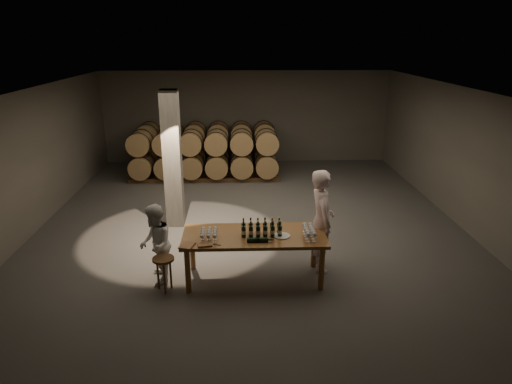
{
  "coord_description": "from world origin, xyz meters",
  "views": [
    {
      "loc": [
        -0.25,
        -10.07,
        4.32
      ],
      "look_at": [
        0.1,
        -0.7,
        1.1
      ],
      "focal_mm": 32.0,
      "sensor_mm": 36.0,
      "label": 1
    }
  ],
  "objects_px": {
    "tasting_table": "(254,240)",
    "person_man": "(321,221)",
    "bottle_cluster": "(262,229)",
    "notebook_near": "(205,244)",
    "plate": "(282,236)",
    "person_woman": "(155,244)",
    "stool": "(164,264)"
  },
  "relations": [
    {
      "from": "tasting_table",
      "to": "person_man",
      "type": "xyz_separation_m",
      "value": [
        1.29,
        0.37,
        0.2
      ]
    },
    {
      "from": "bottle_cluster",
      "to": "notebook_near",
      "type": "relative_size",
      "value": 2.98
    },
    {
      "from": "notebook_near",
      "to": "person_man",
      "type": "bearing_deg",
      "value": 8.49
    },
    {
      "from": "plate",
      "to": "notebook_near",
      "type": "height_order",
      "value": "notebook_near"
    },
    {
      "from": "notebook_near",
      "to": "person_man",
      "type": "height_order",
      "value": "person_man"
    },
    {
      "from": "person_man",
      "to": "notebook_near",
      "type": "bearing_deg",
      "value": 106.56
    },
    {
      "from": "person_man",
      "to": "person_woman",
      "type": "height_order",
      "value": "person_man"
    },
    {
      "from": "bottle_cluster",
      "to": "person_woman",
      "type": "height_order",
      "value": "person_woman"
    },
    {
      "from": "bottle_cluster",
      "to": "person_woman",
      "type": "bearing_deg",
      "value": 179.97
    },
    {
      "from": "tasting_table",
      "to": "plate",
      "type": "distance_m",
      "value": 0.51
    },
    {
      "from": "stool",
      "to": "plate",
      "type": "bearing_deg",
      "value": 7.27
    },
    {
      "from": "plate",
      "to": "person_man",
      "type": "distance_m",
      "value": 0.92
    },
    {
      "from": "bottle_cluster",
      "to": "person_man",
      "type": "xyz_separation_m",
      "value": [
        1.15,
        0.4,
        -0.01
      ]
    },
    {
      "from": "tasting_table",
      "to": "person_man",
      "type": "height_order",
      "value": "person_man"
    },
    {
      "from": "stool",
      "to": "person_woman",
      "type": "distance_m",
      "value": 0.43
    },
    {
      "from": "person_woman",
      "to": "notebook_near",
      "type": "bearing_deg",
      "value": 58.37
    },
    {
      "from": "tasting_table",
      "to": "person_man",
      "type": "distance_m",
      "value": 1.35
    },
    {
      "from": "stool",
      "to": "bottle_cluster",
      "type": "bearing_deg",
      "value": 10.49
    },
    {
      "from": "plate",
      "to": "person_woman",
      "type": "relative_size",
      "value": 0.21
    },
    {
      "from": "tasting_table",
      "to": "plate",
      "type": "bearing_deg",
      "value": -9.87
    },
    {
      "from": "tasting_table",
      "to": "plate",
      "type": "relative_size",
      "value": 8.39
    },
    {
      "from": "plate",
      "to": "person_woman",
      "type": "height_order",
      "value": "person_woman"
    },
    {
      "from": "notebook_near",
      "to": "person_man",
      "type": "relative_size",
      "value": 0.12
    },
    {
      "from": "person_woman",
      "to": "person_man",
      "type": "bearing_deg",
      "value": 88.24
    },
    {
      "from": "tasting_table",
      "to": "bottle_cluster",
      "type": "relative_size",
      "value": 3.57
    },
    {
      "from": "notebook_near",
      "to": "person_woman",
      "type": "bearing_deg",
      "value": 146.11
    },
    {
      "from": "notebook_near",
      "to": "person_woman",
      "type": "height_order",
      "value": "person_woman"
    },
    {
      "from": "stool",
      "to": "person_woman",
      "type": "relative_size",
      "value": 0.43
    },
    {
      "from": "bottle_cluster",
      "to": "plate",
      "type": "height_order",
      "value": "bottle_cluster"
    },
    {
      "from": "plate",
      "to": "stool",
      "type": "xyz_separation_m",
      "value": [
        -2.1,
        -0.27,
        -0.38
      ]
    },
    {
      "from": "tasting_table",
      "to": "notebook_near",
      "type": "distance_m",
      "value": 0.97
    },
    {
      "from": "person_man",
      "to": "plate",
      "type": "bearing_deg",
      "value": 116.53
    }
  ]
}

